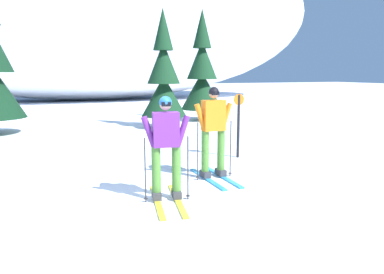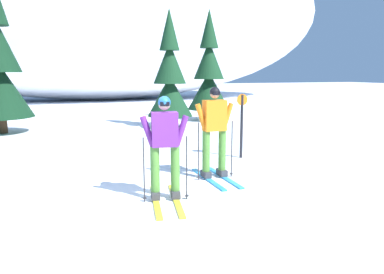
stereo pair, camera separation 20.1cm
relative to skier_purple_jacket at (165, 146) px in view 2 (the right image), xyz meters
name	(u,v)px [view 2 (the right image)]	position (x,y,z in m)	size (l,w,h in m)	color
ground_plane	(114,204)	(-0.84, 0.05, -0.91)	(120.00, 120.00, 0.00)	white
skier_purple_jacket	(165,146)	(0.00, 0.00, 0.00)	(0.80, 1.65, 1.73)	gold
skier_orange_jacket	(215,130)	(1.27, 0.92, 0.06)	(0.82, 1.58, 1.83)	#2893CC
pine_tree_right	(170,79)	(2.35, 7.83, 0.96)	(1.72, 1.72, 4.46)	#47301E
pine_tree_far_right	(209,75)	(4.59, 9.42, 1.10)	(1.86, 1.86, 4.81)	#47301E
snow_ridge_background	(99,2)	(1.50, 23.84, 6.44)	(37.44, 14.65, 14.71)	white
trail_marker_post	(242,122)	(2.59, 2.32, -0.01)	(0.28, 0.07, 1.59)	black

